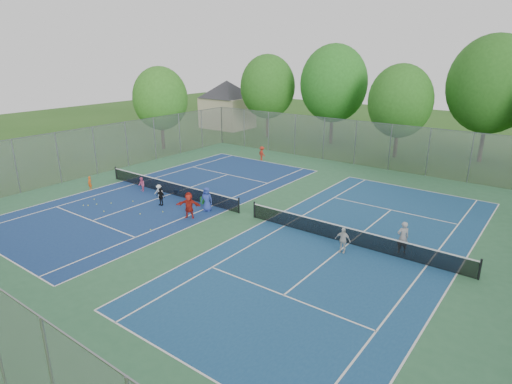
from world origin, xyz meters
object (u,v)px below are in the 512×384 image
ball_crate (176,191)px  instructor (403,238)px  ball_hopper (203,200)px  net_left (170,188)px  net_right (349,236)px

ball_crate → instructor: (16.57, 0.10, 0.74)m
ball_crate → instructor: 16.59m
ball_hopper → ball_crate: bearing=169.5°
net_left → ball_crate: bearing=83.4°
net_left → ball_hopper: 3.27m
net_left → ball_crate: (0.06, 0.52, -0.33)m
ball_hopper → instructor: bearing=3.0°
net_left → ball_crate: size_ratio=42.83×
net_left → ball_hopper: (3.27, -0.07, -0.21)m
ball_crate → ball_hopper: 3.26m
net_right → ball_hopper: net_right is taller
net_right → ball_crate: 13.95m
ball_crate → net_left: bearing=-96.6°
net_right → instructor: instructor is taller
ball_crate → ball_hopper: (3.20, -0.59, 0.11)m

